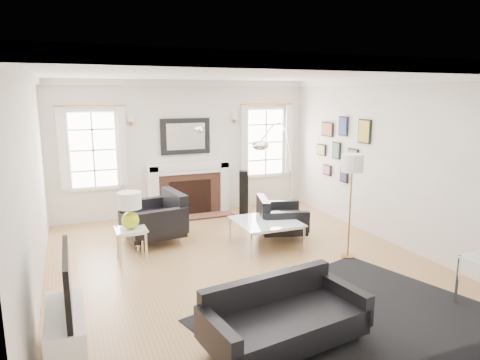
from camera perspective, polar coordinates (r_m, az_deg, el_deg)
name	(u,v)px	position (r m, az deg, el deg)	size (l,w,h in m)	color
floor	(238,260)	(6.69, -0.26, -10.68)	(6.00, 6.00, 0.00)	olive
back_wall	(185,148)	(9.13, -7.31, 4.26)	(5.50, 0.04, 2.80)	beige
front_wall	(371,229)	(3.76, 17.09, -6.29)	(5.50, 0.04, 2.80)	beige
left_wall	(32,186)	(5.88, -26.00, -0.68)	(0.04, 6.00, 2.80)	beige
right_wall	(387,160)	(7.74, 19.00, 2.49)	(0.04, 6.00, 2.80)	beige
ceiling	(238,73)	(6.21, -0.28, 14.03)	(5.50, 6.00, 0.02)	white
crown_molding	(238,78)	(6.21, -0.28, 13.48)	(5.50, 6.00, 0.12)	white
fireplace	(189,190)	(9.07, -6.84, -1.27)	(1.70, 0.69, 1.11)	white
mantel_mirror	(186,136)	(9.05, -7.28, 5.80)	(1.05, 0.07, 0.75)	black
window_left	(93,150)	(8.78, -19.00, 3.85)	(1.24, 0.15, 1.62)	white
window_right	(265,142)	(9.70, 3.42, 5.10)	(1.24, 0.15, 1.62)	white
gallery_wall	(341,145)	(8.71, 13.32, 4.61)	(0.04, 1.73, 1.29)	black
tv_unit	(66,328)	(4.61, -22.13, -17.78)	(0.35, 1.00, 1.09)	white
area_rug	(359,322)	(5.21, 15.53, -17.80)	(3.11, 2.59, 0.01)	black
sofa	(282,318)	(4.54, 5.66, -17.90)	(1.75, 0.99, 0.54)	black
armchair_left	(156,219)	(7.53, -11.09, -5.18)	(1.07, 1.16, 0.71)	black
armchair_right	(279,219)	(7.67, 5.20, -5.20)	(0.99, 1.06, 0.60)	black
coffee_table	(266,223)	(7.16, 3.46, -5.68)	(1.01, 1.01, 0.45)	silver
side_table_left	(131,235)	(6.76, -14.31, -7.15)	(0.46, 0.46, 0.51)	silver
gourd_lamp	(130,208)	(6.64, -14.49, -3.62)	(0.36, 0.36, 0.57)	#BBD61A
arc_floor_lamp	(277,168)	(8.35, 4.97, 1.65)	(1.45, 1.34, 2.05)	white
stick_floor_lamp	(352,168)	(6.65, 14.73, 1.50)	(0.33, 0.33, 1.63)	#AD733C
speaker_tower	(244,193)	(9.04, 0.51, -1.70)	(0.19, 0.19, 0.94)	black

